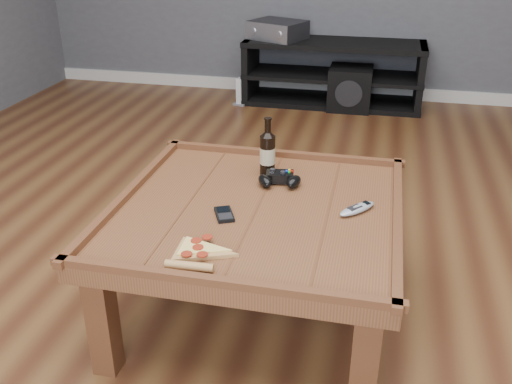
% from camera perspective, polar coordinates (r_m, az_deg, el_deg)
% --- Properties ---
extents(ground, '(6.00, 6.00, 0.00)m').
position_cam_1_polar(ground, '(2.27, 0.11, -11.67)').
color(ground, '#442313').
rests_on(ground, ground).
extents(baseboard, '(5.00, 0.02, 0.10)m').
position_cam_1_polar(baseboard, '(4.94, 7.82, 10.12)').
color(baseboard, silver).
rests_on(baseboard, ground).
extents(coffee_table, '(1.03, 1.03, 0.48)m').
position_cam_1_polar(coffee_table, '(2.05, 0.12, -3.00)').
color(coffee_table, '#533017').
rests_on(coffee_table, ground).
extents(media_console, '(1.40, 0.45, 0.50)m').
position_cam_1_polar(media_console, '(4.66, 7.67, 11.65)').
color(media_console, black).
rests_on(media_console, ground).
extents(beer_bottle, '(0.06, 0.06, 0.24)m').
position_cam_1_polar(beer_bottle, '(2.25, 1.16, 4.02)').
color(beer_bottle, black).
rests_on(beer_bottle, coffee_table).
extents(game_controller, '(0.18, 0.14, 0.05)m').
position_cam_1_polar(game_controller, '(2.18, 2.37, 1.30)').
color(game_controller, black).
rests_on(game_controller, coffee_table).
extents(pizza_slice, '(0.17, 0.27, 0.03)m').
position_cam_1_polar(pizza_slice, '(1.76, -5.94, -6.03)').
color(pizza_slice, tan).
rests_on(pizza_slice, coffee_table).
extents(smartphone, '(0.10, 0.12, 0.01)m').
position_cam_1_polar(smartphone, '(1.97, -3.19, -2.24)').
color(smartphone, black).
rests_on(smartphone, coffee_table).
extents(remote_control, '(0.14, 0.16, 0.02)m').
position_cam_1_polar(remote_control, '(2.02, 10.08, -1.65)').
color(remote_control, '#92989F').
rests_on(remote_control, coffee_table).
extents(av_receiver, '(0.49, 0.46, 0.14)m').
position_cam_1_polar(av_receiver, '(4.65, 2.14, 15.90)').
color(av_receiver, black).
rests_on(av_receiver, media_console).
extents(subwoofer, '(0.33, 0.33, 0.33)m').
position_cam_1_polar(subwoofer, '(4.58, 9.38, 10.21)').
color(subwoofer, black).
rests_on(subwoofer, ground).
extents(game_console, '(0.14, 0.19, 0.22)m').
position_cam_1_polar(game_console, '(4.66, -1.30, 10.03)').
color(game_console, slate).
rests_on(game_console, ground).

